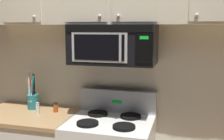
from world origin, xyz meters
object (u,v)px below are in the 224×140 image
at_px(utensil_crock_teal, 33,98).
at_px(spice_jar, 56,107).
at_px(salt_shaker, 38,108).
at_px(over_range_microwave, 113,44).

distance_m(utensil_crock_teal, spice_jar, 0.29).
distance_m(utensil_crock_teal, salt_shaker, 0.19).
height_order(salt_shaker, spice_jar, salt_shaker).
height_order(utensil_crock_teal, spice_jar, utensil_crock_teal).
bearing_deg(salt_shaker, spice_jar, 30.33).
height_order(over_range_microwave, utensil_crock_teal, over_range_microwave).
bearing_deg(salt_shaker, over_range_microwave, 7.22).
relative_size(utensil_crock_teal, salt_shaker, 3.57).
xyz_separation_m(utensil_crock_teal, spice_jar, (0.28, -0.04, -0.06)).
relative_size(salt_shaker, spice_jar, 1.12).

